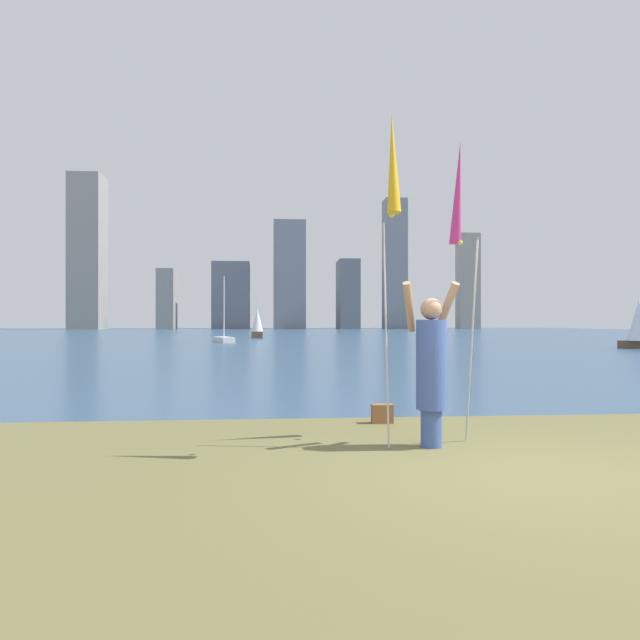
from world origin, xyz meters
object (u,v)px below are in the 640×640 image
at_px(kite_flag_right, 458,199).
at_px(bag, 382,414).
at_px(sailboat_2, 257,325).
at_px(person, 431,365).
at_px(kite_flag_left, 393,172).
at_px(sailboat_4, 640,323).
at_px(sailboat_1, 224,339).

xyz_separation_m(kite_flag_right, bag, (-0.81, 1.09, -3.01)).
bearing_deg(sailboat_2, person, -86.20).
height_order(kite_flag_left, bag, kite_flag_left).
xyz_separation_m(kite_flag_right, sailboat_2, (-3.58, 45.22, -2.02)).
relative_size(kite_flag_right, bag, 12.40).
distance_m(person, bag, 1.93).
bearing_deg(person, kite_flag_left, -138.67).
relative_size(kite_flag_left, kite_flag_right, 1.02).
relative_size(person, sailboat_4, 0.50).
height_order(person, bag, person).
bearing_deg(sailboat_1, sailboat_4, -25.16).
bearing_deg(sailboat_4, bag, -129.88).
bearing_deg(person, kite_flag_right, 61.05).
distance_m(sailboat_1, sailboat_4, 26.12).
distance_m(sailboat_1, sailboat_2, 10.88).
height_order(bag, sailboat_1, sailboat_1).
bearing_deg(bag, person, -80.82).
distance_m(kite_flag_left, sailboat_1, 35.93).
bearing_deg(kite_flag_left, kite_flag_right, 40.36).
bearing_deg(person, sailboat_1, 110.58).
distance_m(person, sailboat_2, 45.94).
height_order(sailboat_2, sailboat_4, sailboat_4).
distance_m(bag, sailboat_2, 44.23).
bearing_deg(kite_flag_right, sailboat_2, 94.52).
distance_m(person, sailboat_4, 30.37).
bearing_deg(kite_flag_left, person, 29.10).
bearing_deg(bag, kite_flag_right, -53.32).
height_order(sailboat_1, sailboat_4, sailboat_1).
relative_size(person, sailboat_2, 0.55).
bearing_deg(kite_flag_right, sailboat_4, 52.69).
distance_m(kite_flag_left, sailboat_2, 46.25).
bearing_deg(sailboat_1, person, -81.65).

